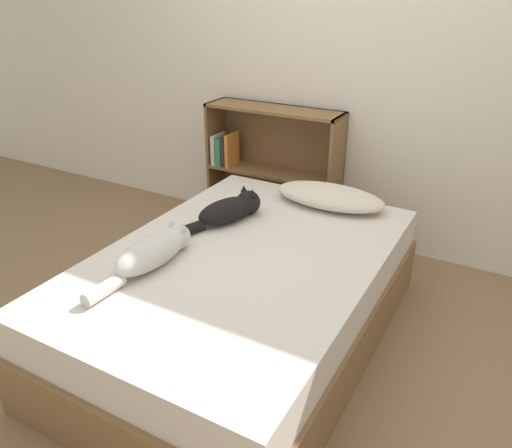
# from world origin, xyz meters

# --- Properties ---
(ground_plane) EXTENTS (8.00, 8.00, 0.00)m
(ground_plane) POSITION_xyz_m (0.00, 0.00, 0.00)
(ground_plane) COLOR #846647
(wall_back) EXTENTS (8.00, 0.06, 2.50)m
(wall_back) POSITION_xyz_m (0.00, 1.34, 1.25)
(wall_back) COLOR silver
(wall_back) RESTS_ON ground_plane
(bed) EXTENTS (1.25, 1.85, 0.49)m
(bed) POSITION_xyz_m (0.00, 0.00, 0.24)
(bed) COLOR brown
(bed) RESTS_ON ground_plane
(pillow) EXTENTS (0.64, 0.31, 0.11)m
(pillow) POSITION_xyz_m (0.15, 0.74, 0.54)
(pillow) COLOR beige
(pillow) RESTS_ON bed
(cat_light) EXTENTS (0.18, 0.63, 0.14)m
(cat_light) POSITION_xyz_m (-0.30, -0.27, 0.55)
(cat_light) COLOR beige
(cat_light) RESTS_ON bed
(cat_dark) EXTENTS (0.27, 0.51, 0.16)m
(cat_dark) POSITION_xyz_m (-0.24, 0.30, 0.55)
(cat_dark) COLOR black
(cat_dark) RESTS_ON bed
(bookshelf) EXTENTS (0.95, 0.26, 0.90)m
(bookshelf) POSITION_xyz_m (-0.48, 1.22, 0.46)
(bookshelf) COLOR brown
(bookshelf) RESTS_ON ground_plane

